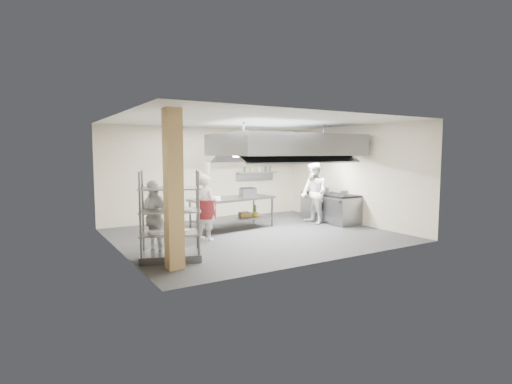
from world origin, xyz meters
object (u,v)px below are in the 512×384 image
stockpot (325,190)px  chef_head (205,207)px  island (233,213)px  cooking_range (330,209)px  chef_plating (154,218)px  pass_rack (170,216)px  griddle (248,192)px  chef_line (314,193)px

stockpot → chef_head: bearing=-173.3°
island → cooking_range: island is taller
island → chef_plating: size_ratio=1.50×
pass_rack → cooking_range: pass_rack is taller
island → griddle: bearing=11.5°
chef_head → chef_plating: bearing=92.3°
pass_rack → griddle: bearing=57.4°
pass_rack → chef_plating: pass_rack is taller
pass_rack → griddle: size_ratio=4.15×
cooking_range → stockpot: stockpot is taller
pass_rack → cooking_range: 6.11m
chef_plating → chef_line: bearing=82.2°
chef_head → griddle: 2.22m
cooking_range → chef_plating: size_ratio=1.24×
pass_rack → stockpot: size_ratio=6.53×
pass_rack → chef_head: size_ratio=1.10×
pass_rack → chef_head: pass_rack is taller
cooking_range → chef_plating: chef_plating is taller
chef_line → chef_plating: (-5.38, -1.30, -0.13)m
chef_head → stockpot: chef_head is taller
island → chef_line: 2.66m
island → chef_head: chef_head is taller
chef_head → chef_line: size_ratio=0.88×
chef_plating → island: bearing=101.2°
cooking_range → chef_plating: 6.19m
chef_line → griddle: bearing=-104.2°
chef_plating → griddle: bearing=99.1°
pass_rack → stockpot: (5.70, 1.86, 0.09)m
island → pass_rack: bearing=-147.7°
stockpot → griddle: bearing=165.4°
cooking_range → chef_line: chef_line is taller
chef_head → griddle: (1.89, 1.14, 0.19)m
pass_rack → stockpot: 6.00m
chef_plating → griddle: chef_plating is taller
island → chef_line: bearing=-19.6°
cooking_range → chef_plating: (-6.04, -1.30, 0.39)m
island → chef_plating: bearing=-155.9°
chef_line → chef_plating: bearing=-69.6°
griddle → stockpot: size_ratio=1.57×
cooking_range → griddle: 2.74m
island → chef_line: (2.56, -0.50, 0.49)m
island → griddle: griddle is taller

